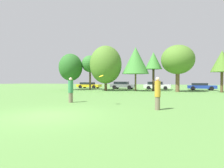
# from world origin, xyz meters

# --- Properties ---
(ground_plane) EXTENTS (120.00, 120.00, 0.00)m
(ground_plane) POSITION_xyz_m (0.00, 0.00, 0.00)
(ground_plane) COLOR #54843D
(person_thrower) EXTENTS (0.35, 0.35, 1.77)m
(person_thrower) POSITION_xyz_m (-1.59, 4.51, 0.89)
(person_thrower) COLOR #726651
(person_thrower) RESTS_ON ground
(person_catcher) EXTENTS (0.31, 0.31, 1.75)m
(person_catcher) POSITION_xyz_m (4.52, 3.17, 0.89)
(person_catcher) COLOR #726651
(person_catcher) RESTS_ON ground
(frisbee) EXTENTS (0.30, 0.27, 0.18)m
(frisbee) POSITION_xyz_m (1.02, 3.83, 1.84)
(frisbee) COLOR yellow
(tree_0) EXTENTS (3.69, 3.69, 5.73)m
(tree_0) POSITION_xyz_m (-10.36, 18.86, 3.58)
(tree_0) COLOR brown
(tree_0) RESTS_ON ground
(tree_1) EXTENTS (2.69, 2.69, 5.52)m
(tree_1) POSITION_xyz_m (-7.65, 20.25, 4.13)
(tree_1) COLOR brown
(tree_1) RESTS_ON ground
(tree_2) EXTENTS (4.68, 4.68, 6.61)m
(tree_2) POSITION_xyz_m (-4.38, 18.76, 3.83)
(tree_2) COLOR brown
(tree_2) RESTS_ON ground
(tree_3) EXTENTS (3.84, 3.84, 6.31)m
(tree_3) POSITION_xyz_m (-0.08, 19.51, 4.38)
(tree_3) COLOR brown
(tree_3) RESTS_ON ground
(tree_4) EXTENTS (2.40, 2.40, 5.54)m
(tree_4) POSITION_xyz_m (2.37, 20.17, 4.28)
(tree_4) COLOR #473323
(tree_4) RESTS_ON ground
(tree_5) EXTENTS (4.33, 4.33, 6.24)m
(tree_5) POSITION_xyz_m (5.62, 19.40, 4.27)
(tree_5) COLOR brown
(tree_5) RESTS_ON ground
(tree_6) EXTENTS (2.71, 2.71, 5.33)m
(tree_6) POSITION_xyz_m (10.93, 19.97, 3.94)
(tree_6) COLOR brown
(tree_6) RESTS_ON ground
(parked_car_yellow) EXTENTS (4.52, 1.97, 1.13)m
(parked_car_yellow) POSITION_xyz_m (-10.28, 25.07, 0.62)
(parked_car_yellow) COLOR gold
(parked_car_yellow) RESTS_ON ground
(parked_car_grey) EXTENTS (4.35, 2.04, 1.30)m
(parked_car_grey) POSITION_xyz_m (-3.50, 24.86, 0.69)
(parked_car_grey) COLOR slate
(parked_car_grey) RESTS_ON ground
(parked_car_white) EXTENTS (4.34, 2.02, 1.30)m
(parked_car_white) POSITION_xyz_m (2.40, 24.90, 0.67)
(parked_car_white) COLOR silver
(parked_car_white) RESTS_ON ground
(parked_car_blue) EXTENTS (4.10, 1.86, 1.11)m
(parked_car_blue) POSITION_xyz_m (9.10, 24.96, 0.60)
(parked_car_blue) COLOR #1E389E
(parked_car_blue) RESTS_ON ground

